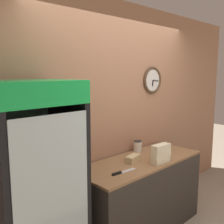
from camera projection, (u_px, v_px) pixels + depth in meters
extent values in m
cube|color=#AD7A5B|center=(118.00, 115.00, 3.23)|extent=(5.20, 0.06, 2.70)
torus|color=#4C3823|center=(152.00, 80.00, 3.55)|extent=(0.37, 0.04, 0.37)
cylinder|color=white|center=(152.00, 80.00, 3.55)|extent=(0.30, 0.01, 0.30)
cube|color=black|center=(153.00, 83.00, 3.55)|extent=(0.02, 0.01, 0.08)
cube|color=black|center=(156.00, 81.00, 3.59)|extent=(0.13, 0.01, 0.02)
cube|color=#332D28|center=(140.00, 196.00, 3.11)|extent=(1.62, 0.64, 0.84)
cube|color=#8E6642|center=(140.00, 161.00, 3.04)|extent=(1.62, 0.64, 0.02)
cube|color=black|center=(19.00, 191.00, 2.34)|extent=(0.71, 0.04, 1.63)
cube|color=black|center=(68.00, 190.00, 2.37)|extent=(0.05, 0.61, 1.63)
cube|color=white|center=(20.00, 192.00, 2.32)|extent=(0.61, 0.02, 1.53)
cube|color=silver|center=(55.00, 218.00, 1.92)|extent=(0.61, 0.01, 1.53)
cube|color=green|center=(31.00, 92.00, 1.98)|extent=(0.71, 0.55, 0.18)
cube|color=silver|center=(36.00, 219.00, 2.15)|extent=(0.59, 0.49, 0.01)
cube|color=silver|center=(34.00, 185.00, 2.10)|extent=(0.59, 0.49, 0.01)
cube|color=silver|center=(33.00, 150.00, 2.06)|extent=(0.59, 0.49, 0.01)
cylinder|color=#72337F|center=(38.00, 147.00, 1.86)|extent=(0.07, 0.07, 0.15)
cylinder|color=#72337F|center=(37.00, 133.00, 1.85)|extent=(0.03, 0.03, 0.06)
cylinder|color=#2D6B38|center=(75.00, 173.00, 2.11)|extent=(0.06, 0.06, 0.18)
cylinder|color=#2D6B38|center=(75.00, 158.00, 2.09)|extent=(0.02, 0.02, 0.08)
cylinder|color=#B2BCCC|center=(30.00, 190.00, 1.85)|extent=(0.06, 0.06, 0.13)
cylinder|color=#B2BCCC|center=(30.00, 178.00, 1.84)|extent=(0.02, 0.02, 0.06)
cylinder|color=#B2BCCC|center=(57.00, 214.00, 2.04)|extent=(0.07, 0.07, 0.18)
cylinder|color=#B2BCCC|center=(57.00, 198.00, 2.02)|extent=(0.03, 0.03, 0.08)
cylinder|color=#72337F|center=(60.00, 143.00, 1.99)|extent=(0.07, 0.07, 0.15)
cylinder|color=#72337F|center=(60.00, 129.00, 1.98)|extent=(0.03, 0.03, 0.06)
cylinder|color=navy|center=(22.00, 221.00, 1.84)|extent=(0.02, 0.02, 0.05)
cube|color=beige|center=(161.00, 160.00, 2.93)|extent=(0.24, 0.10, 0.07)
cube|color=beige|center=(161.00, 154.00, 2.92)|extent=(0.24, 0.12, 0.07)
cube|color=beige|center=(161.00, 148.00, 2.91)|extent=(0.24, 0.10, 0.07)
cube|color=tan|center=(133.00, 159.00, 2.97)|extent=(0.23, 0.14, 0.07)
cube|color=silver|center=(128.00, 171.00, 2.70)|extent=(0.19, 0.06, 0.00)
cube|color=black|center=(117.00, 173.00, 2.60)|extent=(0.11, 0.03, 0.02)
cylinder|color=silver|center=(138.00, 147.00, 3.36)|extent=(0.11, 0.11, 0.13)
cylinder|color=#262628|center=(138.00, 141.00, 3.35)|extent=(0.10, 0.10, 0.01)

